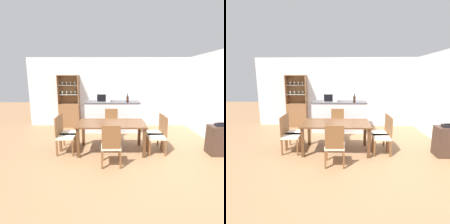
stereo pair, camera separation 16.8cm
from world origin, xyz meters
The scene contains 15 objects.
ground_plane centered at (0.00, 0.00, 0.00)m, with size 18.00×18.00×0.00m, color #936B47.
wall_back centered at (0.00, 2.63, 1.27)m, with size 6.80×0.06×2.55m.
kitchen_counter centered at (-0.26, 1.89, 0.52)m, with size 1.83×0.65×1.03m.
display_cabinet centered at (-1.85, 2.42, 0.58)m, with size 0.74×0.37×1.91m.
dining_table centered at (-0.29, 0.21, 0.64)m, with size 1.65×0.89×0.74m.
dining_chair_side_left_near centered at (-1.44, 0.07, 0.45)m, with size 0.42×0.42×0.92m.
dining_chair_side_left_far centered at (-1.44, 0.34, 0.45)m, with size 0.41×0.41×0.92m.
dining_chair_side_right_far centered at (0.86, 0.34, 0.45)m, with size 0.44×0.44×0.92m.
dining_chair_head_far centered at (-0.29, 0.98, 0.45)m, with size 0.41×0.41×0.92m.
dining_chair_head_near centered at (-0.29, -0.56, 0.45)m, with size 0.42×0.42×0.92m.
dining_chair_side_right_near centered at (0.86, 0.07, 0.45)m, with size 0.42×0.42×0.92m.
microwave centered at (-0.56, 1.89, 1.17)m, with size 0.45×0.36×0.28m.
wine_bottle centered at (0.23, 1.66, 1.14)m, with size 0.08×0.08×0.29m.
side_cabinet centered at (2.30, 0.00, 0.35)m, with size 0.49×0.37×0.70m.
telephone centered at (2.29, 0.00, 0.74)m, with size 0.23×0.15×0.10m.
Camera 1 is at (-0.27, -3.97, 1.84)m, focal length 28.00 mm.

